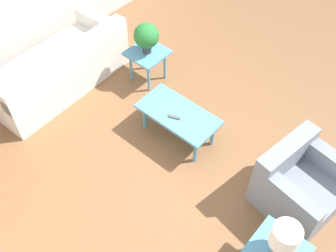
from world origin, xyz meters
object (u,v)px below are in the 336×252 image
Objects in this scene: sofa at (59,70)px; side_table_plant at (147,56)px; potted_plant at (146,36)px; coffee_table at (178,116)px; armchair at (299,184)px; table_lamp at (284,238)px.

sofa is 1.32m from side_table_plant.
potted_plant is (-0.00, 0.00, 0.35)m from side_table_plant.
side_table_plant is at bearing -27.82° from coffee_table.
armchair is 1.68m from coffee_table.
coffee_table is at bearing 104.04° from armchair.
sofa is 3.68m from armchair.
sofa is at bearing 11.62° from coffee_table.
side_table_plant is at bearing -24.33° from table_lamp.
coffee_table is at bearing 99.58° from sofa.
side_table_plant is at bearing 90.25° from armchair.
table_lamp is at bearing -157.09° from armchair.
sofa is at bearing -5.63° from table_lamp.
armchair is 1.08m from table_lamp.
armchair is at bearing 171.59° from potted_plant.
sofa reaches higher than coffee_table.
sofa is at bearing 47.25° from potted_plant.
sofa is 4.64× the size of potted_plant.
table_lamp is at bearing 155.67° from potted_plant.
sofa is at bearing 107.43° from armchair.
sofa is 5.04× the size of table_lamp.
armchair is at bearing -174.61° from coffee_table.
armchair is (-3.63, -0.56, 0.01)m from sofa.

